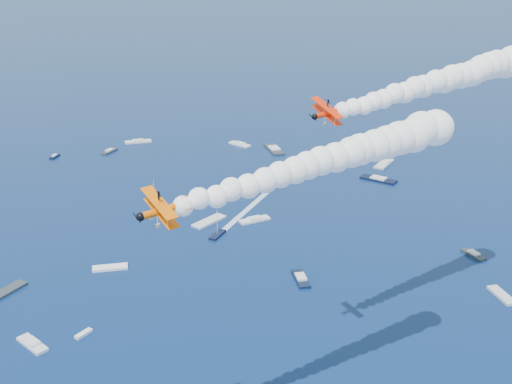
# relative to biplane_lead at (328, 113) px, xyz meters

# --- Properties ---
(biplane_lead) EXTENTS (10.48, 10.68, 6.95)m
(biplane_lead) POSITION_rel_biplane_lead_xyz_m (0.00, 0.00, 0.00)
(biplane_lead) COLOR #FD2905
(biplane_trail) EXTENTS (11.44, 11.86, 7.10)m
(biplane_trail) POSITION_rel_biplane_lead_xyz_m (-18.78, -33.69, -5.39)
(biplane_trail) COLOR #FF6805
(smoke_trail_lead) EXTENTS (55.51, 55.50, 10.12)m
(smoke_trail_lead) POSITION_rel_biplane_lead_xyz_m (18.71, 18.62, 1.98)
(smoke_trail_lead) COLOR white
(smoke_trail_trail) EXTENTS (55.50, 55.32, 10.12)m
(smoke_trail_trail) POSITION_rel_biplane_lead_xyz_m (0.68, -15.86, -3.41)
(smoke_trail_trail) COLOR white
(spectator_boats) EXTENTS (218.65, 180.70, 0.70)m
(spectator_boats) POSITION_rel_biplane_lead_xyz_m (-24.42, 83.57, -56.66)
(spectator_boats) COLOR black
(spectator_boats) RESTS_ON ground
(boat_wakes) EXTENTS (273.64, 122.38, 0.04)m
(boat_wakes) POSITION_rel_biplane_lead_xyz_m (-16.18, 26.79, -56.98)
(boat_wakes) COLOR white
(boat_wakes) RESTS_ON ground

